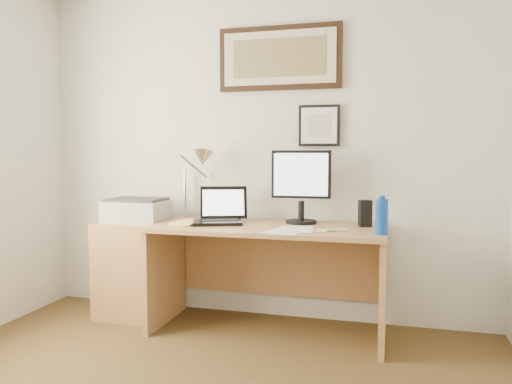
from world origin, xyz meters
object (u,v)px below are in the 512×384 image
(side_cabinet, at_px, (133,269))
(water_bottle, at_px, (382,217))
(desk, at_px, (271,257))
(laptop, at_px, (220,215))
(book, at_px, (178,222))
(lcd_monitor, at_px, (301,183))
(printer, at_px, (137,210))

(side_cabinet, bearing_deg, water_bottle, -6.72)
(desk, xyz_separation_m, laptop, (-0.36, -0.05, 0.29))
(side_cabinet, xyz_separation_m, water_bottle, (1.83, -0.22, 0.50))
(book, bearing_deg, lcd_monitor, 13.85)
(lcd_monitor, bearing_deg, book, -166.15)
(water_bottle, distance_m, lcd_monitor, 0.68)
(side_cabinet, bearing_deg, laptop, -1.21)
(side_cabinet, distance_m, printer, 0.45)
(side_cabinet, bearing_deg, printer, 30.79)
(laptop, height_order, printer, laptop)
(book, height_order, laptop, laptop)
(water_bottle, height_order, book, water_bottle)
(side_cabinet, height_order, laptop, laptop)
(book, xyz_separation_m, printer, (-0.38, 0.11, 0.06))
(desk, distance_m, laptop, 0.47)
(lcd_monitor, distance_m, printer, 1.26)
(book, distance_m, desk, 0.71)
(side_cabinet, xyz_separation_m, lcd_monitor, (1.27, 0.12, 0.68))
(side_cabinet, distance_m, water_bottle, 1.91)
(book, height_order, printer, printer)
(book, xyz_separation_m, lcd_monitor, (0.86, 0.21, 0.28))
(side_cabinet, relative_size, printer, 1.66)
(side_cabinet, distance_m, lcd_monitor, 1.44)
(side_cabinet, bearing_deg, desk, 1.89)
(desk, bearing_deg, lcd_monitor, 23.09)
(water_bottle, distance_m, printer, 1.82)
(side_cabinet, distance_m, book, 0.58)
(printer, bearing_deg, laptop, -2.84)
(side_cabinet, xyz_separation_m, desk, (1.07, 0.04, 0.15))
(printer, bearing_deg, side_cabinet, -149.21)
(water_bottle, xyz_separation_m, printer, (-1.80, 0.23, -0.04))
(water_bottle, xyz_separation_m, laptop, (-1.13, 0.20, -0.05))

